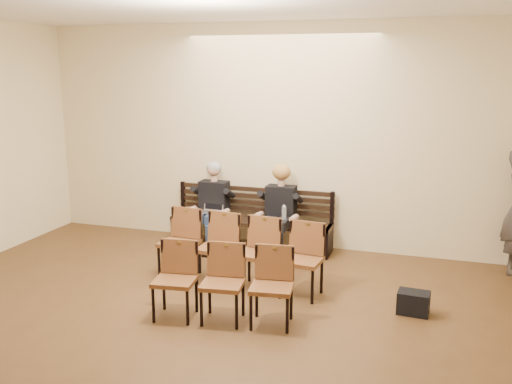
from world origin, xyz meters
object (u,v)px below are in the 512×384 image
Objects in this scene: laptop at (211,214)px; chair_row_front at (222,284)px; seated_woman at (279,212)px; bag at (413,303)px; chair_row_back at (237,252)px; bench at (250,234)px; water_bottle at (284,221)px; seated_man at (212,205)px.

chair_row_front is (1.12, -2.37, -0.13)m from laptop.
seated_woman is at bearing 83.41° from chair_row_front.
seated_woman is at bearing 141.75° from bag.
bag is 2.29m from chair_row_back.
chair_row_front is at bearing -88.87° from seated_woman.
bag is 0.23× the size of chair_row_front.
seated_woman reaches higher than bag.
laptop reaches higher than bench.
laptop is 0.20× the size of chair_row_front.
water_bottle is (0.64, -0.32, 0.34)m from bench.
bench is 1.65× the size of chair_row_front.
bench is 11.25× the size of water_bottle.
seated_man is 4.22× the size of laptop.
bag is (2.10, -1.66, -0.51)m from seated_woman.
bench is 0.71m from laptop.
seated_woman is 0.25m from water_bottle.
laptop is 0.88× the size of bag.
water_bottle is 0.10× the size of chair_row_back.
chair_row_front is at bearing -156.94° from bag.
chair_row_back reaches higher than bench.
water_bottle is 0.15× the size of chair_row_front.
seated_woman is at bearing -13.33° from bench.
seated_man is 0.20m from laptop.
seated_man is at bearing 106.95° from chair_row_front.
laptop is at bearing -153.47° from bench.
seated_woman is 0.58× the size of chair_row_back.
seated_woman is 5.61× the size of water_bottle.
chair_row_back is (-0.29, -1.26, -0.10)m from water_bottle.
seated_man is at bearing 110.42° from laptop.
chair_row_front is at bearing -65.33° from seated_man.
chair_row_front is (1.16, -2.53, -0.23)m from seated_man.
chair_row_back is at bearing -77.53° from bench.
water_bottle is at bearing 143.58° from bag.
bench is 8.16× the size of laptop.
seated_man is 1.76m from chair_row_back.
chair_row_back is (0.91, -1.30, -0.10)m from laptop.
water_bottle is at bearing -57.20° from seated_woman.
water_bottle is 2.33m from chair_row_front.
chair_row_front is at bearing -91.97° from water_bottle.
seated_woman is 4.07× the size of laptop.
seated_woman is 2.54m from chair_row_front.
seated_man is 5.82× the size of water_bottle.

